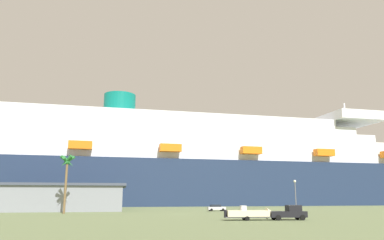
% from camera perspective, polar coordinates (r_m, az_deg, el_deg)
% --- Properties ---
extents(ground_plane, '(600.00, 600.00, 0.00)m').
position_cam_1_polar(ground_plane, '(108.07, -4.28, -13.46)').
color(ground_plane, '#66754C').
extents(cruise_ship, '(273.80, 49.73, 55.04)m').
position_cam_1_polar(cruise_ship, '(160.58, 1.82, -7.40)').
color(cruise_ship, '#1E2D4C').
rests_on(cruise_ship, ground_plane).
extents(terminal_building, '(43.31, 28.02, 6.67)m').
position_cam_1_polar(terminal_building, '(107.22, -21.95, -10.88)').
color(terminal_building, gray).
rests_on(terminal_building, ground_plane).
extents(pickup_truck, '(5.71, 2.54, 2.20)m').
position_cam_1_polar(pickup_truck, '(59.93, 14.56, -13.56)').
color(pickup_truck, black).
rests_on(pickup_truck, ground_plane).
extents(small_boat_on_trailer, '(8.79, 2.19, 2.15)m').
position_cam_1_polar(small_boat_on_trailer, '(58.08, 9.11, -13.94)').
color(small_boat_on_trailer, '#595960').
rests_on(small_boat_on_trailer, ground_plane).
extents(palm_tree, '(3.35, 3.37, 12.26)m').
position_cam_1_polar(palm_tree, '(84.75, -18.55, -6.69)').
color(palm_tree, brown).
rests_on(palm_tree, ground_plane).
extents(street_lamp, '(0.56, 0.56, 7.07)m').
position_cam_1_polar(street_lamp, '(85.70, 15.50, -10.41)').
color(street_lamp, slate).
rests_on(street_lamp, ground_plane).
extents(parked_car_silver_sedan, '(4.45, 2.21, 1.58)m').
position_cam_1_polar(parked_car_silver_sedan, '(95.24, 3.70, -13.21)').
color(parked_car_silver_sedan, silver).
rests_on(parked_car_silver_sedan, ground_plane).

